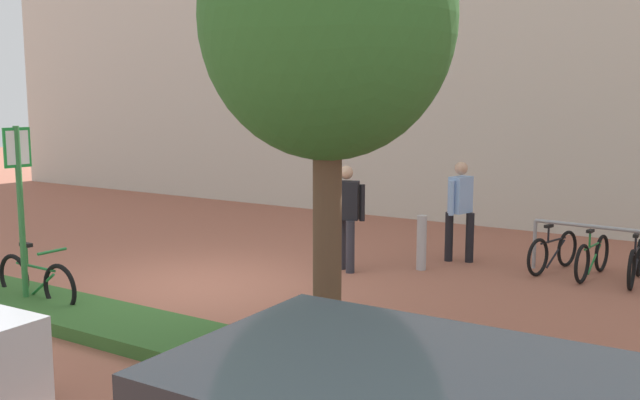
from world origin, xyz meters
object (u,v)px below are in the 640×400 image
object	(u,v)px
parking_sign_post	(20,190)
bollard_steel	(422,243)
bike_rack_cluster	(636,261)
tree_sidewalk	(328,21)
bike_at_sign	(36,282)
person_shirt_white	(460,205)
person_suited_dark	(346,211)

from	to	relation	value
parking_sign_post	bollard_steel	size ratio (longest dim) A/B	2.70
bike_rack_cluster	bollard_steel	bearing A→B (deg)	-162.64
tree_sidewalk	bollard_steel	world-z (taller)	tree_sidewalk
tree_sidewalk	bike_at_sign	bearing A→B (deg)	179.57
tree_sidewalk	bollard_steel	distance (m)	5.75
tree_sidewalk	bike_rack_cluster	xyz separation A→B (m)	(1.94, 5.70, -3.15)
bike_at_sign	bollard_steel	size ratio (longest dim) A/B	1.87
tree_sidewalk	person_shirt_white	size ratio (longest dim) A/B	2.82
bike_rack_cluster	person_shirt_white	world-z (taller)	person_shirt_white
person_shirt_white	person_suited_dark	world-z (taller)	same
person_suited_dark	bollard_steel	bearing A→B (deg)	36.40
parking_sign_post	person_suited_dark	xyz separation A→B (m)	(2.54, 4.09, -0.61)
tree_sidewalk	bike_at_sign	world-z (taller)	tree_sidewalk
bollard_steel	bike_rack_cluster	bearing A→B (deg)	17.36
bollard_steel	person_shirt_white	world-z (taller)	person_shirt_white
bike_at_sign	bollard_steel	distance (m)	5.85
tree_sidewalk	person_suited_dark	size ratio (longest dim) A/B	2.82
bike_at_sign	bike_rack_cluster	distance (m)	8.68
bollard_steel	person_suited_dark	xyz separation A→B (m)	(-1.00, -0.74, 0.53)
bike_rack_cluster	person_shirt_white	distance (m)	2.87
person_suited_dark	person_shirt_white	bearing A→B (deg)	51.43
parking_sign_post	person_suited_dark	bearing A→B (deg)	58.13
tree_sidewalk	parking_sign_post	bearing A→B (deg)	-178.91
bollard_steel	person_shirt_white	size ratio (longest dim) A/B	0.52
bollard_steel	person_suited_dark	bearing A→B (deg)	-143.60
parking_sign_post	person_suited_dark	world-z (taller)	parking_sign_post
person_shirt_white	person_suited_dark	xyz separation A→B (m)	(-1.30, -1.62, 0.00)
person_shirt_white	bollard_steel	bearing A→B (deg)	-108.51
bike_at_sign	bike_rack_cluster	size ratio (longest dim) A/B	0.53
person_shirt_white	bike_at_sign	bearing A→B (deg)	-124.03
tree_sidewalk	bollard_steel	size ratio (longest dim) A/B	5.38
bollard_steel	person_suited_dark	size ratio (longest dim) A/B	0.52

